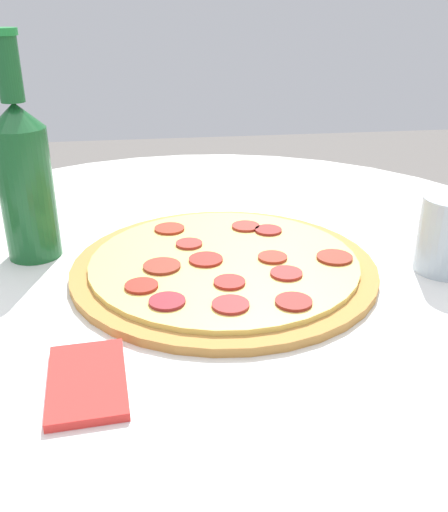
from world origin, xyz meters
TOP-DOWN VIEW (x-y plane):
  - table at (0.00, 0.00)m, footprint 1.00×1.00m
  - pizza at (-0.06, -0.01)m, footprint 0.36×0.36m
  - beer_bottle at (0.02, 0.22)m, footprint 0.07×0.07m
  - drinking_glass at (-0.09, -0.27)m, footprint 0.07×0.07m
  - napkin at (-0.26, 0.14)m, footprint 0.11×0.07m

SIDE VIEW (x-z plane):
  - table at x=0.00m, z-range 0.20..0.96m
  - napkin at x=-0.26m, z-range 0.76..0.77m
  - pizza at x=-0.06m, z-range 0.76..0.78m
  - drinking_glass at x=-0.09m, z-range 0.76..0.86m
  - beer_bottle at x=0.02m, z-range 0.73..1.01m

